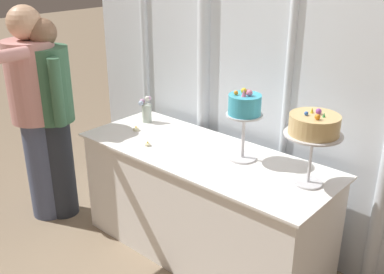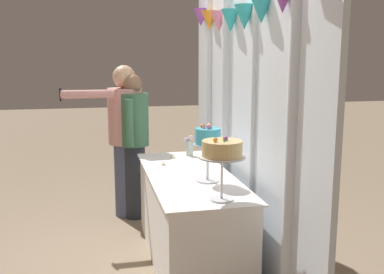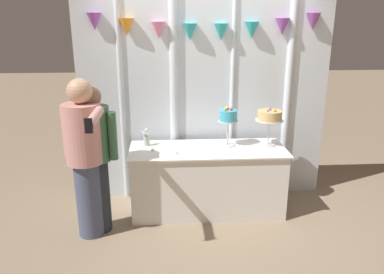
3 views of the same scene
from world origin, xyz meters
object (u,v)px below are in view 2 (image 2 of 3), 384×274
Objects in this scene: cake_display_nearleft at (208,140)px; tealight_far_left at (173,157)px; cake_display_nearright at (222,151)px; tealight_near_left at (163,164)px; cake_table at (189,218)px; flower_vase at (189,146)px; guest_girl_blue_dress at (125,135)px; guest_man_dark_suit at (134,141)px.

cake_display_nearleft reaches higher than tealight_far_left.
cake_display_nearright reaches higher than tealight_near_left.
tealight_near_left is at bearing -156.65° from cake_display_nearleft.
cake_display_nearright is (0.70, 0.07, 0.72)m from cake_table.
cake_display_nearright is at bearing 5.78° from cake_table.
flower_vase is at bearing 176.75° from cake_display_nearright.
cake_display_nearleft is 1.59m from guest_girl_blue_dress.
flower_vase is 0.21m from tealight_far_left.
cake_display_nearleft reaches higher than tealight_near_left.
flower_vase is 0.12× the size of guest_girl_blue_dress.
tealight_far_left is 0.65m from guest_man_dark_suit.
cake_table is 8.73× the size of flower_vase.
guest_man_dark_suit reaches higher than cake_display_nearright.
guest_girl_blue_dress is (-1.96, -0.50, -0.21)m from cake_display_nearright.
tealight_far_left is at bearing 32.31° from guest_girl_blue_dress.
cake_display_nearright is at bearing -2.88° from cake_display_nearleft.
cake_display_nearleft is 0.96m from flower_vase.
guest_girl_blue_dress reaches higher than flower_vase.
tealight_far_left is (-0.61, -0.03, 0.39)m from cake_table.
tealight_far_left is 0.77m from guest_girl_blue_dress.
cake_table is 1.07× the size of guest_girl_blue_dress.
tealight_far_left is (-0.85, -0.12, -0.32)m from cake_display_nearleft.
guest_girl_blue_dress is at bearing -165.61° from cake_display_nearright.
guest_girl_blue_dress is 1.06× the size of guest_man_dark_suit.
tealight_near_left is (0.26, -0.13, -0.00)m from tealight_far_left.
cake_table is 1.31m from guest_man_dark_suit.
cake_table is 0.75m from cake_display_nearleft.
guest_man_dark_suit is (-1.87, -0.42, -0.26)m from cake_display_nearright.
cake_display_nearright reaches higher than cake_table.
guest_man_dark_suit is at bearing -134.26° from flower_vase.
tealight_far_left reaches higher than tealight_near_left.
guest_man_dark_suit reaches higher than tealight_far_left.
guest_girl_blue_dress is 0.13m from guest_man_dark_suit.
cake_display_nearright is 11.07× the size of tealight_near_left.
cake_display_nearright is 2.19× the size of flower_vase.
guest_girl_blue_dress is (-0.57, -0.58, 0.04)m from flower_vase.
cake_table is at bearing -12.28° from flower_vase.
cake_table is 1.00m from cake_display_nearright.
cake_display_nearleft is 1.05× the size of cake_display_nearright.
cake_table is 1.42m from guest_girl_blue_dress.
cake_display_nearright is (0.46, -0.02, 0.01)m from cake_display_nearleft.
flower_vase is at bearing 176.56° from cake_display_nearleft.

